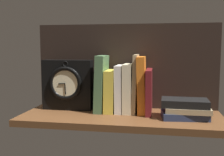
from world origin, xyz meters
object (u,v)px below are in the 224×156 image
Objects in this scene: framed_clock at (67,85)px; book_stack_side at (185,109)px; book_cream_twain at (128,88)px; book_maroon_dawkins at (149,91)px; book_white_catcher at (120,89)px; book_orange_pandolfini at (142,85)px; book_green_romantic at (101,83)px; book_yellow_seinlanguage at (111,91)px; book_tan_shortstories at (135,84)px.

book_stack_side is at bearing -7.95° from framed_clock.
book_cream_twain is 1.12× the size of book_maroon_dawkins.
book_cream_twain is at bearing -0.32° from framed_clock.
book_white_catcher is 0.84× the size of book_orange_pandolfini.
framed_clock is (-14.69, 0.14, -0.81)cm from book_green_romantic.
book_stack_side is at bearing -12.61° from book_yellow_seinlanguage.
book_orange_pandolfini is (5.54, 0.00, 1.50)cm from book_cream_twain.
framed_clock reaches higher than book_yellow_seinlanguage.
framed_clock is at bearing 179.76° from book_maroon_dawkins.
book_yellow_seinlanguage is 0.96× the size of book_stack_side.
book_yellow_seinlanguage is at bearing 0.00° from book_green_romantic.
book_yellow_seinlanguage is 0.97× the size of book_maroon_dawkins.
book_maroon_dawkins is (15.57, 0.00, 0.27)cm from book_yellow_seinlanguage.
book_tan_shortstories is at bearing 180.00° from book_maroon_dawkins.
framed_clock is at bearing 179.56° from book_yellow_seinlanguage.
book_green_romantic is at bearing 180.00° from book_white_catcher.
book_white_catcher is 0.81× the size of book_tan_shortstories.
book_green_romantic reaches higher than framed_clock.
book_orange_pandolfini reaches higher than book_white_catcher.
book_cream_twain is at bearing 180.00° from book_orange_pandolfini.
book_tan_shortstories is at bearing -0.29° from framed_clock.
framed_clock is (-34.20, 0.14, 1.88)cm from book_maroon_dawkins.
book_cream_twain is 1.10× the size of book_stack_side.
book_orange_pandolfini is 19.45cm from book_stack_side.
book_white_catcher is at bearing 0.00° from book_green_romantic.
book_cream_twain is at bearing 163.55° from book_stack_side.
book_green_romantic is 19.70cm from book_maroon_dawkins.
book_white_catcher is at bearing 180.00° from book_maroon_dawkins.
book_yellow_seinlanguage is 0.81× the size of framed_clock.
book_orange_pandolfini reaches higher than book_stack_side.
book_maroon_dawkins is at bearing -0.24° from framed_clock.
book_green_romantic is 11.16cm from book_cream_twain.
framed_clock is at bearing 179.71° from book_tan_shortstories.
book_white_catcher is 11.94cm from book_maroon_dawkins.
book_stack_side is (29.25, -6.54, -4.90)cm from book_yellow_seinlanguage.
book_stack_side is (19.27, -6.54, -8.08)cm from book_tan_shortstories.
book_green_romantic is 1.20× the size of book_white_catcher.
book_cream_twain reaches higher than book_maroon_dawkins.
book_tan_shortstories reaches higher than book_cream_twain.
book_cream_twain is at bearing 0.00° from book_green_romantic.
book_stack_side is at bearing -21.49° from book_orange_pandolfini.
book_green_romantic reaches higher than book_yellow_seinlanguage.
framed_clock reaches higher than book_maroon_dawkins.
framed_clock is 48.86cm from book_stack_side.
book_stack_side is at bearing -16.45° from book_cream_twain.
book_maroon_dawkins is (5.58, 0.00, -2.92)cm from book_tan_shortstories.
book_stack_side is at bearing -18.76° from book_tan_shortstories.
book_white_catcher is (7.59, 0.00, -1.95)cm from book_green_romantic.
book_green_romantic is at bearing 168.85° from book_stack_side.
book_green_romantic is at bearing 180.00° from book_orange_pandolfini.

